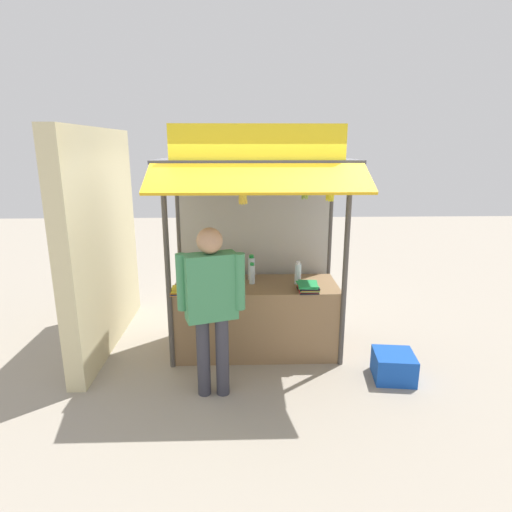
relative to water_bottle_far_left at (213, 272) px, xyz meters
name	(u,v)px	position (x,y,z in m)	size (l,w,h in m)	color
ground_plane	(256,349)	(0.52, -0.03, -1.01)	(20.00, 20.00, 0.00)	#9E9384
stall_counter	(256,317)	(0.52, -0.03, -0.57)	(1.96, 0.78, 0.87)	olive
stall_structure	(256,218)	(0.52, 0.10, 0.64)	(2.16, 1.65, 2.69)	#4C4742
water_bottle_far_left	(213,272)	(0.00, 0.00, 0.00)	(0.08, 0.08, 0.30)	silver
water_bottle_front_left	(252,274)	(0.47, -0.01, -0.02)	(0.07, 0.07, 0.26)	silver
water_bottle_right	(209,266)	(-0.07, 0.30, 0.00)	(0.08, 0.08, 0.30)	silver
water_bottle_back_right	(251,268)	(0.46, 0.16, 0.01)	(0.09, 0.09, 0.31)	silver
water_bottle_center	(235,269)	(0.26, 0.20, -0.01)	(0.08, 0.08, 0.28)	silver
water_bottle_front_right	(298,273)	(1.02, -0.03, -0.01)	(0.08, 0.08, 0.28)	silver
magazine_stack_back_left	(308,287)	(1.10, -0.29, -0.10)	(0.25, 0.29, 0.09)	black
magazine_stack_mid_left	(179,290)	(-0.37, -0.32, -0.11)	(0.20, 0.28, 0.06)	orange
banana_bunch_rightmost	(330,193)	(1.27, -0.52, 1.00)	(0.11, 0.11, 0.29)	#332D23
banana_bunch_inner_right	(243,197)	(0.37, -0.52, 0.96)	(0.11, 0.11, 0.32)	#332D23
banana_bunch_inner_left	(305,191)	(1.01, -0.52, 1.02)	(0.11, 0.11, 0.27)	#332D23
vendor_person	(211,298)	(0.05, -0.99, 0.04)	(0.66, 0.35, 1.74)	#383842
plastic_crate	(394,366)	(2.00, -0.75, -0.86)	(0.42, 0.42, 0.30)	#194CB2
neighbour_wall	(102,241)	(-1.38, 0.27, 0.34)	(0.20, 2.40, 2.69)	beige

